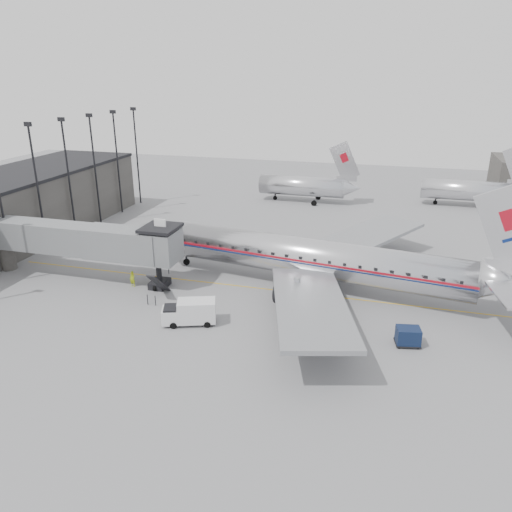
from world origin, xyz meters
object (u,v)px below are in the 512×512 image
(service_van, at_px, (190,312))
(baggage_cart_navy, at_px, (408,336))
(airliner, at_px, (318,259))
(ramp_worker, at_px, (133,279))

(service_van, xyz_separation_m, baggage_cart_navy, (18.18, 1.33, -0.33))
(airliner, bearing_deg, baggage_cart_navy, -37.91)
(service_van, relative_size, ramp_worker, 2.99)
(airliner, relative_size, baggage_cart_navy, 17.91)
(airliner, height_order, ramp_worker, airliner)
(baggage_cart_navy, distance_m, ramp_worker, 27.25)
(service_van, distance_m, ramp_worker, 10.47)
(airliner, distance_m, service_van, 14.27)
(ramp_worker, bearing_deg, baggage_cart_navy, -4.73)
(service_van, height_order, ramp_worker, service_van)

